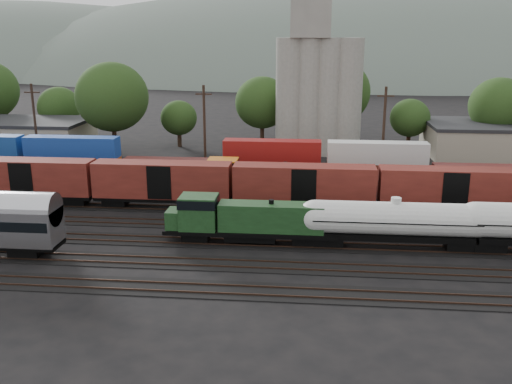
# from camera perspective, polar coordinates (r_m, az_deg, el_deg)

# --- Properties ---
(ground) EXTENTS (600.00, 600.00, 0.00)m
(ground) POSITION_cam_1_polar(r_m,az_deg,el_deg) (57.11, 2.85, -3.52)
(ground) COLOR black
(tracks) EXTENTS (180.00, 33.20, 0.20)m
(tracks) POSITION_cam_1_polar(r_m,az_deg,el_deg) (57.10, 2.85, -3.47)
(tracks) COLOR black
(tracks) RESTS_ON ground
(green_locomotive) EXTENTS (15.80, 2.79, 4.18)m
(green_locomotive) POSITION_cam_1_polar(r_m,az_deg,el_deg) (51.92, -1.52, -2.70)
(green_locomotive) COLOR black
(green_locomotive) RESTS_ON ground
(tank_car_a) EXTENTS (17.14, 3.07, 4.49)m
(tank_car_a) POSITION_cam_1_polar(r_m,az_deg,el_deg) (52.04, 13.71, -2.79)
(tank_car_a) COLOR silver
(tank_car_a) RESTS_ON ground
(orange_locomotive) EXTENTS (17.29, 2.88, 4.32)m
(orange_locomotive) POSITION_cam_1_polar(r_m,az_deg,el_deg) (66.18, 0.38, 1.43)
(orange_locomotive) COLOR black
(orange_locomotive) RESTS_ON ground
(boxcar_string) EXTENTS (169.00, 2.90, 4.20)m
(boxcar_string) POSITION_cam_1_polar(r_m,az_deg,el_deg) (60.94, 4.81, 0.75)
(boxcar_string) COLOR black
(boxcar_string) RESTS_ON ground
(container_wall) EXTENTS (173.32, 2.60, 5.80)m
(container_wall) POSITION_cam_1_polar(r_m,az_deg,el_deg) (71.75, 14.99, 2.23)
(container_wall) COLOR black
(container_wall) RESTS_ON ground
(grain_silo) EXTENTS (13.40, 5.00, 29.00)m
(grain_silo) POSITION_cam_1_polar(r_m,az_deg,el_deg) (90.21, 6.18, 10.82)
(grain_silo) COLOR gray
(grain_silo) RESTS_ON ground
(industrial_sheds) EXTENTS (119.38, 17.26, 5.10)m
(industrial_sheds) POSITION_cam_1_polar(r_m,az_deg,el_deg) (90.71, 8.14, 5.23)
(industrial_sheds) COLOR #9E937F
(industrial_sheds) RESTS_ON ground
(tree_band) EXTENTS (165.30, 23.57, 14.50)m
(tree_band) POSITION_cam_1_polar(r_m,az_deg,el_deg) (93.47, 1.22, 9.08)
(tree_band) COLOR black
(tree_band) RESTS_ON ground
(utility_poles) EXTENTS (122.20, 0.36, 12.00)m
(utility_poles) POSITION_cam_1_polar(r_m,az_deg,el_deg) (76.96, 3.70, 6.26)
(utility_poles) COLOR black
(utility_poles) RESTS_ON ground
(distant_hills) EXTENTS (860.00, 286.00, 130.00)m
(distant_hills) POSITION_cam_1_polar(r_m,az_deg,el_deg) (317.08, 9.45, 8.34)
(distant_hills) COLOR #59665B
(distant_hills) RESTS_ON ground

